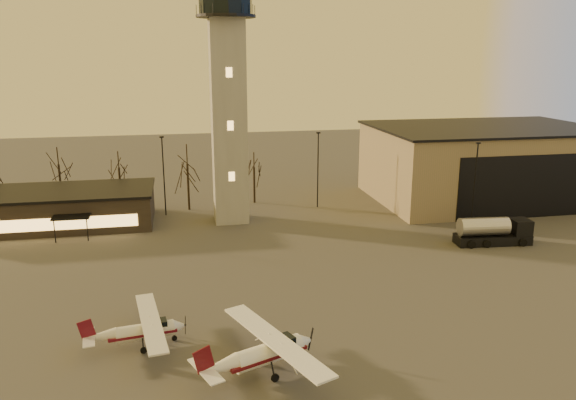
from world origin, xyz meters
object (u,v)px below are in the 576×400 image
(terminal, at_px, (45,209))
(cessna_rear, at_px, (147,333))
(control_tower, at_px, (228,86))
(hangar, at_px, (484,163))
(fuel_truck, at_px, (493,233))
(cessna_front, at_px, (270,355))

(terminal, bearing_deg, cessna_rear, -67.40)
(control_tower, height_order, hangar, control_tower)
(terminal, height_order, cessna_rear, terminal)
(hangar, relative_size, fuel_truck, 3.70)
(control_tower, bearing_deg, cessna_front, -91.33)
(cessna_front, height_order, cessna_rear, cessna_front)
(hangar, bearing_deg, cessna_rear, -143.12)
(terminal, bearing_deg, fuel_truck, -18.45)
(control_tower, relative_size, terminal, 1.28)
(terminal, xyz_separation_m, fuel_truck, (48.96, -16.33, -0.97))
(control_tower, relative_size, hangar, 1.07)
(control_tower, distance_m, cessna_rear, 34.56)
(cessna_rear, distance_m, fuel_truck, 38.92)
(terminal, height_order, cessna_front, terminal)
(terminal, relative_size, cessna_front, 2.29)
(terminal, bearing_deg, control_tower, -5.15)
(control_tower, height_order, terminal, control_tower)
(fuel_truck, bearing_deg, cessna_rear, -151.69)
(cessna_front, relative_size, fuel_truck, 1.34)
(control_tower, height_order, cessna_front, control_tower)
(control_tower, height_order, fuel_truck, control_tower)
(cessna_rear, bearing_deg, control_tower, 65.12)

